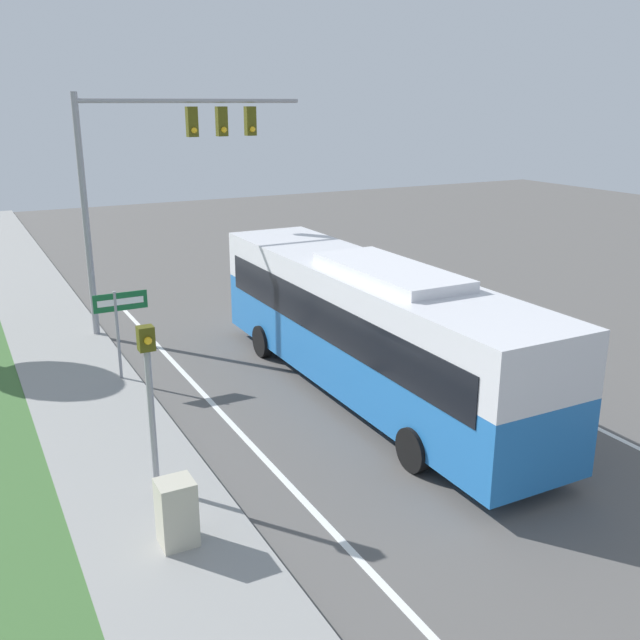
{
  "coord_description": "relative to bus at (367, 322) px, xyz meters",
  "views": [
    {
      "loc": [
        -8.71,
        -11.35,
        7.03
      ],
      "look_at": [
        -0.75,
        3.77,
        1.78
      ],
      "focal_mm": 40.0,
      "sensor_mm": 36.0,
      "label": 1
    }
  ],
  "objects": [
    {
      "name": "lane_divider_near",
      "position": [
        -3.61,
        -2.75,
        -1.89
      ],
      "size": [
        0.14,
        30.0,
        0.01
      ],
      "color": "silver",
      "rests_on": "ground_plane"
    },
    {
      "name": "bus",
      "position": [
        0.0,
        0.0,
        0.0
      ],
      "size": [
        2.62,
        12.12,
        3.47
      ],
      "color": "#236BB7",
      "rests_on": "ground_plane"
    },
    {
      "name": "ground_plane",
      "position": [
        -0.01,
        -2.75,
        -1.9
      ],
      "size": [
        80.0,
        80.0,
        0.0
      ],
      "primitive_type": "plane",
      "color": "#565451"
    },
    {
      "name": "pedestrian_signal",
      "position": [
        -5.93,
        -2.26,
        0.32
      ],
      "size": [
        0.28,
        0.34,
        3.29
      ],
      "color": "#939399",
      "rests_on": "ground_plane"
    },
    {
      "name": "sidewalk",
      "position": [
        -6.21,
        -2.75,
        -1.84
      ],
      "size": [
        2.8,
        80.0,
        0.12
      ],
      "color": "gray",
      "rests_on": "ground_plane"
    },
    {
      "name": "street_sign",
      "position": [
        -5.16,
        3.65,
        -0.13
      ],
      "size": [
        1.37,
        0.08,
        2.45
      ],
      "color": "#939399",
      "rests_on": "ground_plane"
    },
    {
      "name": "lane_divider_far",
      "position": [
        3.59,
        -2.75,
        -1.89
      ],
      "size": [
        0.14,
        30.0,
        0.01
      ],
      "color": "silver",
      "rests_on": "ground_plane"
    },
    {
      "name": "utility_cabinet",
      "position": [
        -6.08,
        -4.12,
        -1.21
      ],
      "size": [
        0.59,
        0.55,
        1.13
      ],
      "color": "#B7B29E",
      "rests_on": "sidewalk"
    },
    {
      "name": "signal_gantry",
      "position": [
        -2.71,
        7.78,
        3.47
      ],
      "size": [
        7.11,
        0.41,
        7.3
      ],
      "color": "#939399",
      "rests_on": "ground_plane"
    }
  ]
}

